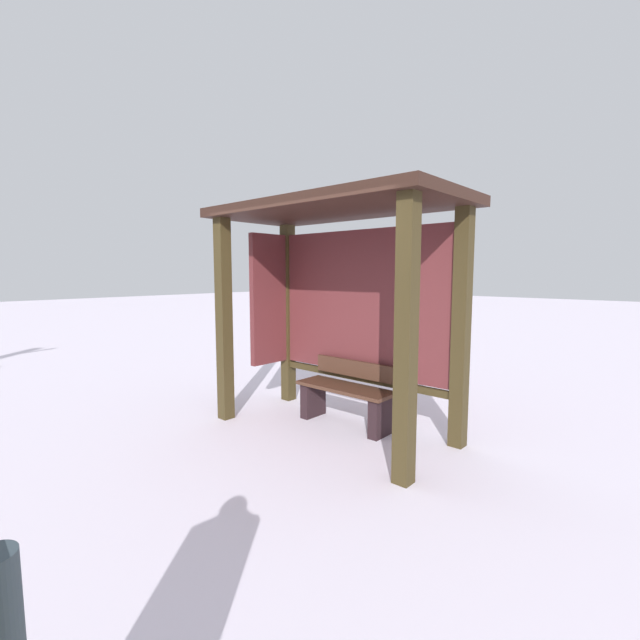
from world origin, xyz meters
The scene contains 3 objects.
ground_plane centered at (0.00, 0.00, 0.00)m, with size 60.00×60.00×0.00m, color white.
bus_shelter centered at (-0.10, 0.18, 1.84)m, with size 2.90×1.45×2.58m.
bench_left_inside centered at (0.00, 0.27, 0.35)m, with size 1.23×0.41×0.76m.
Camera 1 is at (3.12, -3.71, 1.81)m, focal length 24.37 mm.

